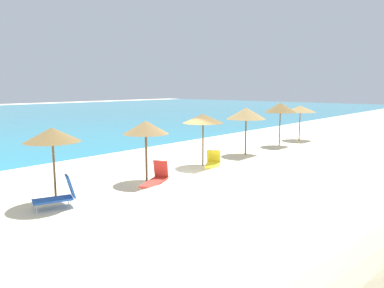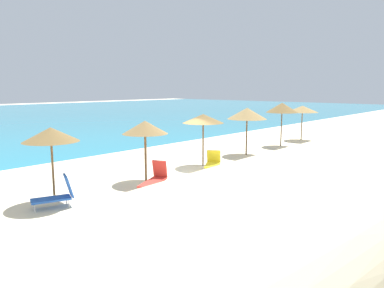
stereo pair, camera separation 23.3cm
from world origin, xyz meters
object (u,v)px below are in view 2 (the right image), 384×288
at_px(beach_umbrella_4, 203,119).
at_px(beach_umbrella_6, 282,108).
at_px(beach_umbrella_5, 247,114).
at_px(beach_umbrella_3, 145,128).
at_px(beach_umbrella_2, 51,135).
at_px(lounge_chair_2, 213,162).
at_px(lounge_chair_3, 155,179).
at_px(beach_umbrella_7, 302,109).
at_px(lounge_chair_0, 57,195).

relative_size(beach_umbrella_4, beach_umbrella_6, 0.90).
relative_size(beach_umbrella_4, beach_umbrella_5, 0.95).
bearing_deg(beach_umbrella_6, beach_umbrella_3, -178.47).
bearing_deg(beach_umbrella_3, beach_umbrella_5, 1.78).
xyz_separation_m(beach_umbrella_3, beach_umbrella_6, (12.44, 0.33, 0.31)).
bearing_deg(beach_umbrella_5, beach_umbrella_2, -179.70).
bearing_deg(lounge_chair_2, lounge_chair_3, 63.60).
relative_size(beach_umbrella_7, lounge_chair_3, 1.48).
bearing_deg(beach_umbrella_7, lounge_chair_2, -173.60).
xyz_separation_m(beach_umbrella_6, beach_umbrella_7, (3.62, 0.24, -0.26)).
xyz_separation_m(beach_umbrella_4, lounge_chair_0, (-8.32, -0.62, -1.98)).
distance_m(lounge_chair_0, lounge_chair_2, 7.86).
height_order(beach_umbrella_3, beach_umbrella_5, beach_umbrella_5).
distance_m(beach_umbrella_6, lounge_chair_0, 16.89).
xyz_separation_m(beach_umbrella_2, lounge_chair_0, (-0.21, -0.61, -1.95)).
relative_size(beach_umbrella_6, lounge_chair_3, 1.68).
distance_m(beach_umbrella_6, lounge_chair_3, 13.42).
relative_size(beach_umbrella_6, beach_umbrella_7, 1.13).
distance_m(lounge_chair_0, lounge_chair_3, 3.69).
height_order(beach_umbrella_6, lounge_chair_3, beach_umbrella_6).
distance_m(beach_umbrella_6, beach_umbrella_7, 3.64).
xyz_separation_m(beach_umbrella_2, beach_umbrella_7, (20.14, 0.39, -0.03)).
height_order(beach_umbrella_5, beach_umbrella_6, beach_umbrella_6).
height_order(beach_umbrella_5, lounge_chair_3, beach_umbrella_5).
height_order(beach_umbrella_5, lounge_chair_0, beach_umbrella_5).
xyz_separation_m(beach_umbrella_4, lounge_chair_3, (-4.74, -1.53, -1.96)).
distance_m(beach_umbrella_3, lounge_chair_2, 4.13).
height_order(beach_umbrella_2, lounge_chair_2, beach_umbrella_2).
relative_size(lounge_chair_2, lounge_chair_3, 0.86).
bearing_deg(beach_umbrella_2, lounge_chair_0, -109.30).
bearing_deg(beach_umbrella_4, lounge_chair_2, -114.82).
bearing_deg(lounge_chair_3, beach_umbrella_2, 40.69).
relative_size(beach_umbrella_3, lounge_chair_0, 1.79).
bearing_deg(lounge_chair_0, beach_umbrella_6, -66.96).
distance_m(beach_umbrella_3, lounge_chair_3, 2.38).
distance_m(beach_umbrella_2, lounge_chair_2, 7.96).
xyz_separation_m(beach_umbrella_4, beach_umbrella_5, (4.05, 0.05, 0.04)).
distance_m(beach_umbrella_4, beach_umbrella_6, 8.41).
distance_m(beach_umbrella_4, lounge_chair_2, 2.33).
bearing_deg(beach_umbrella_3, lounge_chair_2, -13.05).
relative_size(beach_umbrella_4, lounge_chair_2, 1.75).
xyz_separation_m(beach_umbrella_5, lounge_chair_0, (-12.37, -0.67, -2.03)).
height_order(beach_umbrella_2, beach_umbrella_4, beach_umbrella_4).
relative_size(beach_umbrella_2, lounge_chair_3, 1.50).
distance_m(beach_umbrella_7, lounge_chair_2, 12.74).
relative_size(lounge_chair_0, lounge_chair_3, 0.83).
bearing_deg(lounge_chair_0, lounge_chair_2, -72.49).
bearing_deg(lounge_chair_2, beach_umbrella_3, 43.81).
bearing_deg(lounge_chair_0, beach_umbrella_7, -66.74).
bearing_deg(beach_umbrella_6, lounge_chair_2, -172.57).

